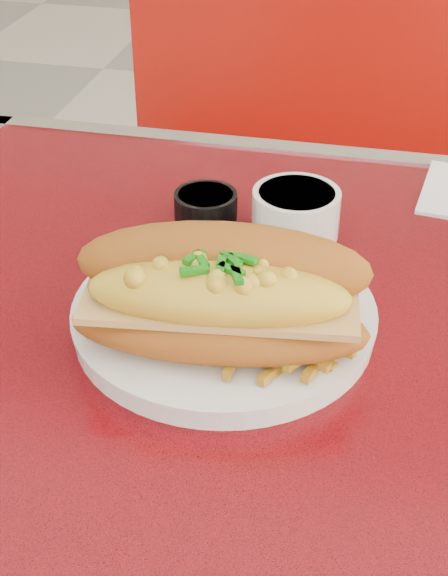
% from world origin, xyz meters
% --- Properties ---
extents(diner_table, '(1.23, 0.83, 0.77)m').
position_xyz_m(diner_table, '(0.00, 0.00, 0.61)').
color(diner_table, red).
rests_on(diner_table, ground).
extents(booth_bench_far, '(1.20, 0.51, 0.90)m').
position_xyz_m(booth_bench_far, '(0.00, 0.81, 0.29)').
color(booth_bench_far, '#9B120A').
rests_on(booth_bench_far, ground).
extents(dinner_plate, '(0.31, 0.31, 0.02)m').
position_xyz_m(dinner_plate, '(-0.20, 0.02, 0.78)').
color(dinner_plate, white).
rests_on(dinner_plate, diner_table).
extents(mac_hoagie, '(0.25, 0.14, 0.11)m').
position_xyz_m(mac_hoagie, '(-0.20, -0.02, 0.83)').
color(mac_hoagie, '#A75C1B').
rests_on(mac_hoagie, dinner_plate).
extents(fries_pile, '(0.10, 0.09, 0.03)m').
position_xyz_m(fries_pile, '(-0.15, -0.01, 0.80)').
color(fries_pile, '#BC8920').
rests_on(fries_pile, dinner_plate).
extents(fork, '(0.09, 0.15, 0.00)m').
position_xyz_m(fork, '(-0.15, 0.02, 0.79)').
color(fork, silver).
rests_on(fork, dinner_plate).
extents(gravy_ramekin, '(0.09, 0.09, 0.05)m').
position_xyz_m(gravy_ramekin, '(-0.17, 0.19, 0.80)').
color(gravy_ramekin, white).
rests_on(gravy_ramekin, diner_table).
extents(sauce_cup_left, '(0.09, 0.09, 0.03)m').
position_xyz_m(sauce_cup_left, '(-0.26, 0.20, 0.79)').
color(sauce_cup_left, black).
rests_on(sauce_cup_left, diner_table).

